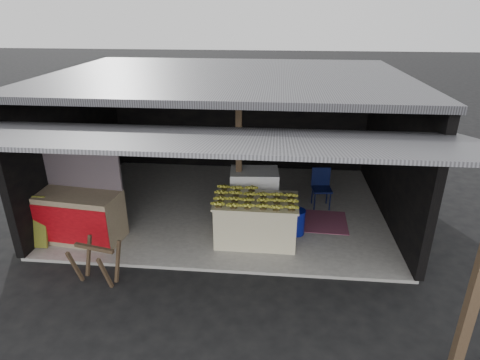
# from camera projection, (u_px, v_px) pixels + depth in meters

# --- Properties ---
(ground) EXTENTS (80.00, 80.00, 0.00)m
(ground) POSITION_uv_depth(u_px,v_px,m) (211.00, 272.00, 6.99)
(ground) COLOR black
(ground) RESTS_ON ground
(concrete_slab) EXTENTS (7.00, 5.00, 0.06)m
(concrete_slab) POSITION_uv_depth(u_px,v_px,m) (229.00, 206.00, 9.26)
(concrete_slab) COLOR gray
(concrete_slab) RESTS_ON ground
(shophouse) EXTENTS (7.40, 7.29, 3.02)m
(shophouse) POSITION_uv_depth(u_px,v_px,m) (229.00, 115.00, 8.73)
(shophouse) COLOR black
(shophouse) RESTS_ON ground
(banana_table) EXTENTS (1.58, 0.98, 0.87)m
(banana_table) POSITION_uv_depth(u_px,v_px,m) (256.00, 220.00, 7.68)
(banana_table) COLOR beige
(banana_table) RESTS_ON concrete_slab
(banana_pile) EXTENTS (1.46, 0.88, 0.17)m
(banana_pile) POSITION_uv_depth(u_px,v_px,m) (256.00, 196.00, 7.47)
(banana_pile) COLOR yellow
(banana_pile) RESTS_ON banana_table
(white_crate) EXTENTS (1.03, 0.74, 1.09)m
(white_crate) POSITION_uv_depth(u_px,v_px,m) (254.00, 195.00, 8.46)
(white_crate) COLOR white
(white_crate) RESTS_ON concrete_slab
(neighbor_stall) EXTENTS (1.78, 0.95, 1.77)m
(neighbor_stall) POSITION_uv_depth(u_px,v_px,m) (77.00, 214.00, 7.72)
(neighbor_stall) COLOR #998466
(neighbor_stall) RESTS_ON concrete_slab
(green_signboard) EXTENTS (0.66, 0.29, 0.98)m
(green_signboard) POSITION_uv_depth(u_px,v_px,m) (29.00, 222.00, 7.50)
(green_signboard) COLOR black
(green_signboard) RESTS_ON concrete_slab
(sawhorse) EXTENTS (0.74, 0.73, 0.70)m
(sawhorse) POSITION_uv_depth(u_px,v_px,m) (96.00, 260.00, 6.56)
(sawhorse) COLOR #463423
(sawhorse) RESTS_ON ground
(water_barrel) EXTENTS (0.33, 0.33, 0.49)m
(water_barrel) POSITION_uv_depth(u_px,v_px,m) (296.00, 223.00, 7.98)
(water_barrel) COLOR navy
(water_barrel) RESTS_ON concrete_slab
(plastic_chair) EXTENTS (0.46, 0.46, 0.89)m
(plastic_chair) POSITION_uv_depth(u_px,v_px,m) (321.00, 184.00, 9.03)
(plastic_chair) COLOR #090F34
(plastic_chair) RESTS_ON concrete_slab
(magenta_rug) EXTENTS (1.55, 1.07, 0.01)m
(magenta_rug) POSITION_uv_depth(u_px,v_px,m) (311.00, 221.00, 8.54)
(magenta_rug) COLOR maroon
(magenta_rug) RESTS_ON concrete_slab
(picture_frames) EXTENTS (1.62, 0.04, 0.46)m
(picture_frames) POSITION_uv_depth(u_px,v_px,m) (232.00, 102.00, 10.71)
(picture_frames) COLOR black
(picture_frames) RESTS_ON shophouse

